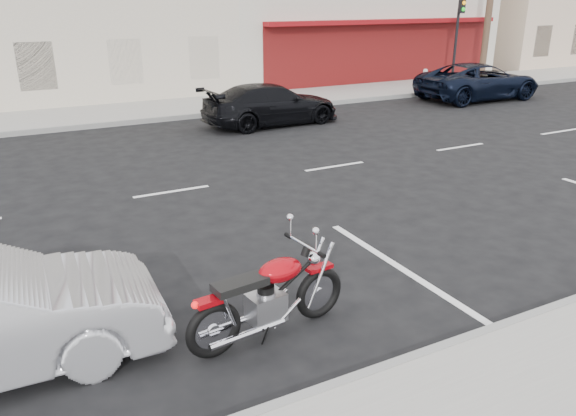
{
  "coord_description": "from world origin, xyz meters",
  "views": [
    {
      "loc": [
        -4.99,
        -10.91,
        3.79
      ],
      "look_at": [
        -1.29,
        -3.86,
        0.8
      ],
      "focal_mm": 35.0,
      "sensor_mm": 36.0,
      "label": 1
    }
  ],
  "objects_px": {
    "traffic_light": "(458,28)",
    "suv_far": "(479,81)",
    "fire_hydrant": "(425,77)",
    "motorcycle": "(321,282)",
    "car_far": "(271,104)"
  },
  "relations": [
    {
      "from": "motorcycle",
      "to": "suv_far",
      "type": "distance_m",
      "value": 17.6
    },
    {
      "from": "motorcycle",
      "to": "car_far",
      "type": "height_order",
      "value": "car_far"
    },
    {
      "from": "fire_hydrant",
      "to": "motorcycle",
      "type": "relative_size",
      "value": 0.34
    },
    {
      "from": "fire_hydrant",
      "to": "motorcycle",
      "type": "xyz_separation_m",
      "value": [
        -13.75,
        -14.12,
        -0.04
      ]
    },
    {
      "from": "fire_hydrant",
      "to": "motorcycle",
      "type": "distance_m",
      "value": 19.71
    },
    {
      "from": "traffic_light",
      "to": "motorcycle",
      "type": "height_order",
      "value": "traffic_light"
    },
    {
      "from": "motorcycle",
      "to": "car_far",
      "type": "xyz_separation_m",
      "value": [
        4.5,
        10.58,
        0.15
      ]
    },
    {
      "from": "fire_hydrant",
      "to": "suv_far",
      "type": "xyz_separation_m",
      "value": [
        -0.0,
        -3.13,
        0.18
      ]
    },
    {
      "from": "traffic_light",
      "to": "fire_hydrant",
      "type": "height_order",
      "value": "traffic_light"
    },
    {
      "from": "traffic_light",
      "to": "suv_far",
      "type": "xyz_separation_m",
      "value": [
        -1.5,
        -2.97,
        -1.85
      ]
    },
    {
      "from": "fire_hydrant",
      "to": "suv_far",
      "type": "relative_size",
      "value": 0.14
    },
    {
      "from": "suv_far",
      "to": "car_far",
      "type": "xyz_separation_m",
      "value": [
        -9.25,
        -0.41,
        -0.06
      ]
    },
    {
      "from": "fire_hydrant",
      "to": "motorcycle",
      "type": "height_order",
      "value": "motorcycle"
    },
    {
      "from": "fire_hydrant",
      "to": "suv_far",
      "type": "height_order",
      "value": "suv_far"
    },
    {
      "from": "motorcycle",
      "to": "car_far",
      "type": "bearing_deg",
      "value": 60.09
    }
  ]
}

